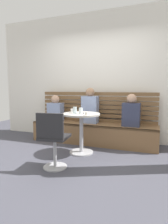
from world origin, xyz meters
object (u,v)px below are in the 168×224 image
(cup_ceramic_white, at_px, (73,111))
(phone_on_table, at_px, (81,113))
(person_child_left, at_px, (56,110))
(cup_espresso_small, at_px, (86,114))
(white_chair, at_px, (53,138))
(person_child_middle, at_px, (131,112))
(person_adult, at_px, (90,107))
(cafe_table, at_px, (82,125))
(cup_glass_tall, at_px, (75,110))
(booth_bench, at_px, (93,133))
(cup_water_clear, at_px, (81,111))

(cup_ceramic_white, xyz_separation_m, phone_on_table, (0.18, -0.01, -0.03))
(person_child_left, bearing_deg, cup_espresso_small, -39.33)
(white_chair, height_order, cup_ceramic_white, white_chair)
(person_child_middle, bearing_deg, person_adult, 175.79)
(person_child_middle, height_order, cup_ceramic_white, person_child_middle)
(cafe_table, relative_size, cup_glass_tall, 6.17)
(person_adult, distance_m, phone_on_table, 0.68)
(cafe_table, xyz_separation_m, person_child_left, (-0.93, 0.70, 0.18))
(cup_ceramic_white, bearing_deg, person_child_left, 138.11)
(booth_bench, height_order, white_chair, white_chair)
(booth_bench, height_order, cup_water_clear, cup_water_clear)
(cup_ceramic_white, bearing_deg, cup_espresso_small, -33.33)
(person_child_middle, relative_size, cup_water_clear, 5.87)
(cup_ceramic_white, bearing_deg, booth_bench, 73.62)
(person_child_left, bearing_deg, cup_glass_tall, -42.88)
(person_adult, xyz_separation_m, phone_on_table, (0.06, -0.68, -0.04))
(cafe_table, bearing_deg, person_adult, 96.21)
(person_child_middle, height_order, cup_water_clear, person_child_middle)
(person_child_middle, bearing_deg, person_child_left, 177.99)
(phone_on_table, bearing_deg, cup_glass_tall, -164.97)
(person_child_left, bearing_deg, cup_ceramic_white, -41.89)
(white_chair, height_order, cup_water_clear, same)
(person_child_middle, xyz_separation_m, cup_espresso_small, (-0.64, -0.83, 0.04))
(booth_bench, height_order, person_adult, person_adult)
(person_child_left, bearing_deg, phone_on_table, -36.42)
(person_child_left, height_order, cup_ceramic_white, person_child_left)
(cafe_table, height_order, person_adult, person_adult)
(cup_ceramic_white, distance_m, phone_on_table, 0.18)
(person_adult, bearing_deg, cup_glass_tall, -92.05)
(person_adult, bearing_deg, phone_on_table, -84.59)
(cup_espresso_small, distance_m, cup_ceramic_white, 0.42)
(person_adult, height_order, person_child_middle, person_adult)
(white_chair, bearing_deg, phone_on_table, 82.10)
(booth_bench, relative_size, cup_water_clear, 24.55)
(white_chair, distance_m, cup_glass_tall, 0.82)
(cafe_table, distance_m, phone_on_table, 0.23)
(cup_water_clear, height_order, cup_glass_tall, cup_glass_tall)
(cup_espresso_small, bearing_deg, cup_glass_tall, 154.20)
(cup_glass_tall, bearing_deg, white_chair, -91.89)
(person_adult, bearing_deg, cup_ceramic_white, -99.69)
(person_child_left, distance_m, cup_espresso_small, 1.41)
(person_child_left, xyz_separation_m, cup_ceramic_white, (0.74, -0.66, 0.07))
(person_child_middle, height_order, cup_glass_tall, person_child_middle)
(booth_bench, xyz_separation_m, white_chair, (-0.12, -1.48, 0.24))
(cup_glass_tall, bearing_deg, booth_bench, 82.28)
(booth_bench, bearing_deg, phone_on_table, -90.71)
(booth_bench, relative_size, cup_espresso_small, 48.21)
(cup_water_clear, xyz_separation_m, phone_on_table, (-0.03, 0.10, -0.05))
(white_chair, bearing_deg, cup_espresso_small, 64.70)
(cafe_table, bearing_deg, cup_water_clear, -77.69)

